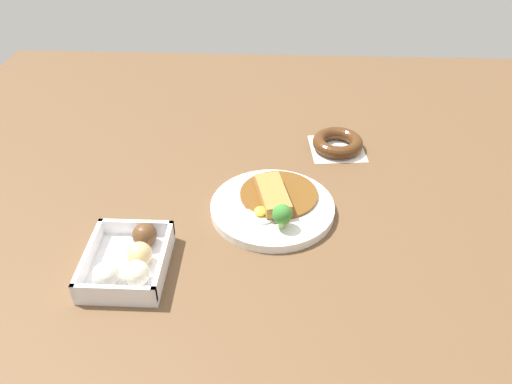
% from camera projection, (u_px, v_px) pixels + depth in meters
% --- Properties ---
extents(ground_plane, '(1.60, 1.60, 0.00)m').
position_uv_depth(ground_plane, '(245.00, 208.00, 1.05)').
color(ground_plane, brown).
extents(curry_plate, '(0.25, 0.25, 0.07)m').
position_uv_depth(curry_plate, '(273.00, 206.00, 1.04)').
color(curry_plate, white).
rests_on(curry_plate, ground_plane).
extents(donut_box, '(0.17, 0.14, 0.06)m').
position_uv_depth(donut_box, '(129.00, 261.00, 0.90)').
color(donut_box, white).
rests_on(donut_box, ground_plane).
extents(chocolate_ring_donut, '(0.13, 0.13, 0.03)m').
position_uv_depth(chocolate_ring_donut, '(338.00, 143.00, 1.22)').
color(chocolate_ring_donut, white).
rests_on(chocolate_ring_donut, ground_plane).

